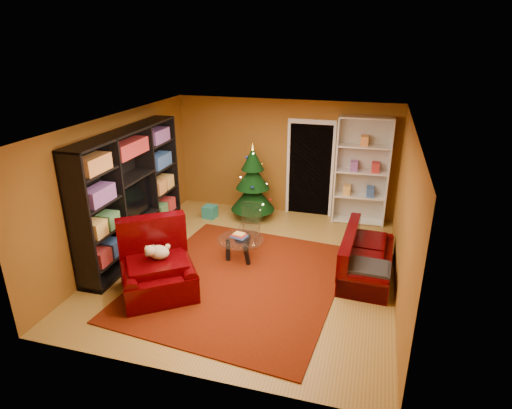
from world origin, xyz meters
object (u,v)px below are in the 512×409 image
(acrylic_chair, at_px, (249,228))
(gift_box_teal, at_px, (210,212))
(gift_box_green, at_px, (255,213))
(coffee_table, at_px, (241,249))
(gift_box_red, at_px, (255,209))
(rug, at_px, (239,280))
(dog, at_px, (159,252))
(christmas_tree, at_px, (253,182))
(white_bookshelf, at_px, (362,172))
(armchair, at_px, (157,267))
(sofa, at_px, (368,254))
(media_unit, at_px, (131,194))

(acrylic_chair, bearing_deg, gift_box_teal, 134.80)
(gift_box_green, bearing_deg, coffee_table, -81.72)
(gift_box_red, bearing_deg, rug, -79.31)
(gift_box_green, height_order, dog, dog)
(rug, height_order, christmas_tree, christmas_tree)
(white_bookshelf, bearing_deg, armchair, -129.74)
(rug, relative_size, dog, 9.33)
(gift_box_red, distance_m, dog, 3.65)
(christmas_tree, relative_size, sofa, 0.98)
(christmas_tree, xyz_separation_m, gift_box_red, (-0.01, 0.27, -0.73))
(gift_box_teal, height_order, coffee_table, coffee_table)
(rug, relative_size, gift_box_teal, 13.31)
(armchair, xyz_separation_m, acrylic_chair, (0.92, 1.99, -0.08))
(christmas_tree, distance_m, acrylic_chair, 1.48)
(armchair, bearing_deg, media_unit, 97.11)
(gift_box_green, relative_size, dog, 0.72)
(gift_box_teal, xyz_separation_m, coffee_table, (1.28, -1.71, 0.08))
(acrylic_chair, bearing_deg, christmas_tree, 99.45)
(media_unit, height_order, acrylic_chair, media_unit)
(christmas_tree, xyz_separation_m, gift_box_teal, (-0.94, -0.26, -0.71))
(gift_box_red, height_order, acrylic_chair, acrylic_chair)
(gift_box_green, bearing_deg, christmas_tree, 130.50)
(rug, bearing_deg, white_bookshelf, 60.20)
(media_unit, relative_size, coffee_table, 3.60)
(armchair, xyz_separation_m, sofa, (3.18, 1.52, -0.09))
(media_unit, bearing_deg, acrylic_chair, 20.39)
(gift_box_green, distance_m, gift_box_red, 0.35)
(gift_box_teal, relative_size, armchair, 0.23)
(media_unit, relative_size, christmas_tree, 1.74)
(armchair, bearing_deg, christmas_tree, 44.47)
(media_unit, distance_m, gift_box_red, 3.13)
(christmas_tree, relative_size, gift_box_red, 7.61)
(gift_box_red, relative_size, dog, 0.58)
(rug, xyz_separation_m, gift_box_green, (-0.48, 2.59, 0.13))
(christmas_tree, height_order, armchair, christmas_tree)
(sofa, bearing_deg, media_unit, 97.10)
(gift_box_red, height_order, sofa, sofa)
(gift_box_teal, height_order, sofa, sofa)
(gift_box_teal, distance_m, gift_box_red, 1.07)
(coffee_table, bearing_deg, armchair, -123.81)
(christmas_tree, xyz_separation_m, dog, (-0.58, -3.29, -0.15))
(gift_box_teal, height_order, armchair, armchair)
(media_unit, relative_size, dog, 7.64)
(gift_box_red, relative_size, coffee_table, 0.27)
(gift_box_green, distance_m, sofa, 3.09)
(white_bookshelf, relative_size, dog, 6.00)
(coffee_table, distance_m, acrylic_chair, 0.62)
(media_unit, bearing_deg, gift_box_teal, 67.49)
(sofa, bearing_deg, dog, 117.49)
(rug, xyz_separation_m, coffee_table, (-0.20, 0.70, 0.21))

